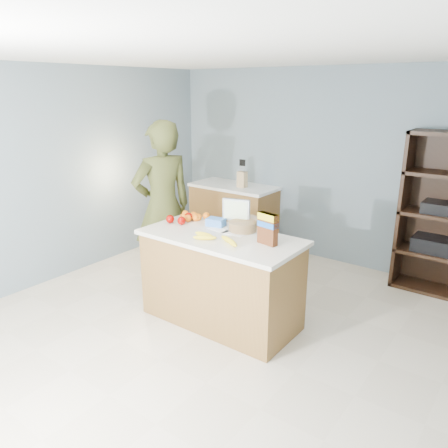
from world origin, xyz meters
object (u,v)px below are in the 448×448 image
Objects in this scene: shelving_unit at (444,218)px; person at (163,207)px; counter_peninsula at (221,282)px; cereal_box at (268,226)px; tv at (236,211)px.

shelving_unit is 3.13m from person.
counter_peninsula is 5.48× the size of cereal_box.
tv is (-0.05, 0.32, 0.64)m from counter_peninsula.
person is 6.73× the size of cereal_box.
tv is 0.99× the size of cereal_box.
person is (-1.01, 0.26, 0.54)m from counter_peninsula.
counter_peninsula is at bearing 97.43° from person.
person reaches higher than counter_peninsula.
counter_peninsula is at bearing -81.31° from tv.
tv is at bearing -132.73° from shelving_unit.
person is at bearing -176.45° from tv.
person is at bearing 165.67° from counter_peninsula.
shelving_unit reaches higher than cereal_box.
cereal_box is at bearing 6.46° from counter_peninsula.
cereal_box is (0.53, -0.26, 0.01)m from tv.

